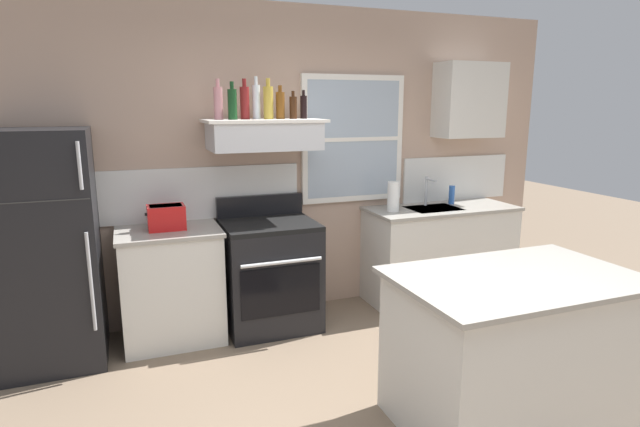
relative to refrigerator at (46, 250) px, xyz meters
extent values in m
cube|color=tan|center=(1.90, 0.39, 0.50)|extent=(5.40, 0.06, 2.70)
cube|color=silver|center=(0.75, 0.35, 0.28)|extent=(2.50, 0.02, 0.44)
cube|color=silver|center=(3.70, 0.35, 0.28)|extent=(1.20, 0.02, 0.44)
cube|color=white|center=(2.55, 0.34, 0.70)|extent=(1.00, 0.04, 1.15)
cube|color=#9EADBC|center=(2.55, 0.33, 0.70)|extent=(0.90, 0.01, 1.05)
cube|color=white|center=(2.55, 0.32, 0.70)|extent=(0.90, 0.02, 0.04)
cube|color=black|center=(0.00, 0.00, 0.00)|extent=(0.70, 0.68, 1.70)
cube|color=#333333|center=(0.00, -0.34, 0.41)|extent=(0.69, 0.00, 0.01)
cylinder|color=#A5A8AD|center=(0.30, -0.37, -0.16)|extent=(0.02, 0.02, 0.69)
cylinder|color=#A5A8AD|center=(0.30, -0.37, 0.63)|extent=(0.02, 0.02, 0.31)
cube|color=silver|center=(0.85, 0.06, -0.41)|extent=(0.76, 0.60, 0.88)
cube|color=#9E998E|center=(0.85, 0.06, 0.04)|extent=(0.79, 0.63, 0.03)
cube|color=red|center=(0.84, 0.07, 0.15)|extent=(0.28, 0.20, 0.19)
cube|color=black|center=(0.84, 0.07, 0.24)|extent=(0.24, 0.16, 0.01)
cube|color=black|center=(0.70, 0.07, 0.19)|extent=(0.02, 0.03, 0.02)
cube|color=black|center=(1.65, 0.02, -0.42)|extent=(0.76, 0.64, 0.87)
cube|color=black|center=(1.65, 0.02, 0.04)|extent=(0.76, 0.64, 0.04)
cube|color=black|center=(1.65, 0.31, 0.15)|extent=(0.76, 0.06, 0.18)
cube|color=black|center=(1.65, -0.30, -0.43)|extent=(0.65, 0.01, 0.40)
cylinder|color=silver|center=(1.65, -0.34, -0.18)|extent=(0.65, 0.03, 0.03)
cube|color=silver|center=(1.65, 0.12, 0.76)|extent=(0.88, 0.48, 0.22)
cube|color=#262628|center=(1.65, -0.10, 0.68)|extent=(0.75, 0.02, 0.04)
cube|color=white|center=(1.65, 0.12, 0.88)|extent=(0.96, 0.52, 0.02)
cylinder|color=#C67F84|center=(1.29, 0.14, 1.02)|extent=(0.07, 0.07, 0.25)
cylinder|color=#C67F84|center=(1.29, 0.14, 1.18)|extent=(0.03, 0.03, 0.06)
cylinder|color=#143819|center=(1.39, 0.07, 1.01)|extent=(0.07, 0.07, 0.23)
cylinder|color=#143819|center=(1.39, 0.07, 1.16)|extent=(0.03, 0.03, 0.06)
cylinder|color=maroon|center=(1.50, 0.13, 1.02)|extent=(0.07, 0.07, 0.25)
cylinder|color=maroon|center=(1.50, 0.13, 1.18)|extent=(0.03, 0.03, 0.06)
cylinder|color=silver|center=(1.60, 0.16, 1.03)|extent=(0.06, 0.06, 0.27)
cylinder|color=silver|center=(1.60, 0.16, 1.20)|extent=(0.03, 0.03, 0.07)
cylinder|color=#B29333|center=(1.69, 0.12, 1.02)|extent=(0.08, 0.08, 0.26)
cylinder|color=#B29333|center=(1.69, 0.12, 1.18)|extent=(0.03, 0.03, 0.06)
cylinder|color=brown|center=(1.80, 0.13, 1.00)|extent=(0.07, 0.07, 0.22)
cylinder|color=brown|center=(1.80, 0.13, 1.14)|extent=(0.03, 0.03, 0.05)
cylinder|color=#381E0F|center=(1.91, 0.13, 0.98)|extent=(0.06, 0.06, 0.18)
cylinder|color=#381E0F|center=(1.91, 0.13, 1.10)|extent=(0.03, 0.03, 0.05)
cylinder|color=black|center=(2.01, 0.16, 0.99)|extent=(0.06, 0.06, 0.19)
cylinder|color=black|center=(2.01, 0.16, 1.11)|extent=(0.02, 0.02, 0.05)
cube|color=silver|center=(3.35, 0.06, -0.41)|extent=(1.40, 0.60, 0.88)
cube|color=#9E998E|center=(3.35, 0.06, 0.04)|extent=(1.43, 0.63, 0.03)
cube|color=#B7BABC|center=(3.25, 0.04, 0.05)|extent=(0.48, 0.36, 0.01)
cylinder|color=silver|center=(3.25, 0.18, 0.20)|extent=(0.03, 0.03, 0.28)
cylinder|color=silver|center=(3.25, 0.10, 0.32)|extent=(0.02, 0.16, 0.02)
cylinder|color=white|center=(2.83, 0.06, 0.19)|extent=(0.11, 0.11, 0.27)
cylinder|color=blue|center=(3.53, 0.16, 0.15)|extent=(0.06, 0.06, 0.18)
cube|color=silver|center=(2.62, -1.79, -0.41)|extent=(1.32, 0.82, 0.88)
cube|color=#9E998E|center=(2.62, -1.79, 0.04)|extent=(1.40, 0.90, 0.03)
cube|color=silver|center=(3.70, 0.20, 1.05)|extent=(0.64, 0.32, 0.70)
camera|label=1|loc=(0.57, -3.99, 1.01)|focal=28.84mm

